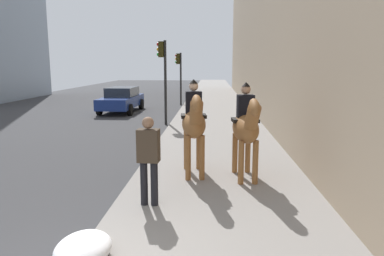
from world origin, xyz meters
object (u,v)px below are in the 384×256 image
Objects in this scene: traffic_light_far_curb at (179,70)px; traffic_light_near_curb at (163,69)px; car_near_lane at (122,99)px; mounted_horse_far at (246,127)px; pedestrian_greeting at (149,155)px; mounted_horse_near at (194,123)px.

traffic_light_near_curb is at bearing 179.91° from traffic_light_far_curb.
traffic_light_far_curb is at bearing 142.16° from car_near_lane.
pedestrian_greeting is at bearing -53.88° from mounted_horse_far.
pedestrian_greeting is (-1.97, 0.76, -0.31)m from mounted_horse_near.
pedestrian_greeting is at bearing 17.29° from car_near_lane.
mounted_horse_far is (-0.24, -1.21, -0.05)m from mounted_horse_near.
traffic_light_far_curb is at bearing -0.09° from traffic_light_near_curb.
pedestrian_greeting is 0.48× the size of traffic_light_far_curb.
mounted_horse_far is at bearing 72.19° from mounted_horse_near.
traffic_light_far_curb reaches higher than car_near_lane.
traffic_light_near_curb is at bearing -174.17° from mounted_horse_near.
traffic_light_far_curb is at bearing 7.97° from pedestrian_greeting.
traffic_light_far_curb is at bearing 179.68° from mounted_horse_near.
traffic_light_near_curb reaches higher than traffic_light_far_curb.
mounted_horse_far is 9.01m from traffic_light_near_curb.
pedestrian_greeting is at bearing -27.55° from mounted_horse_near.
mounted_horse_near is 1.02× the size of mounted_horse_far.
mounted_horse_near reaches higher than mounted_horse_far.
traffic_light_far_curb is (3.74, -3.08, 1.63)m from car_near_lane.
pedestrian_greeting is 15.15m from car_near_lane.
car_near_lane is 5.11m from traffic_light_far_curb.
mounted_horse_far is 0.64× the size of traffic_light_far_curb.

